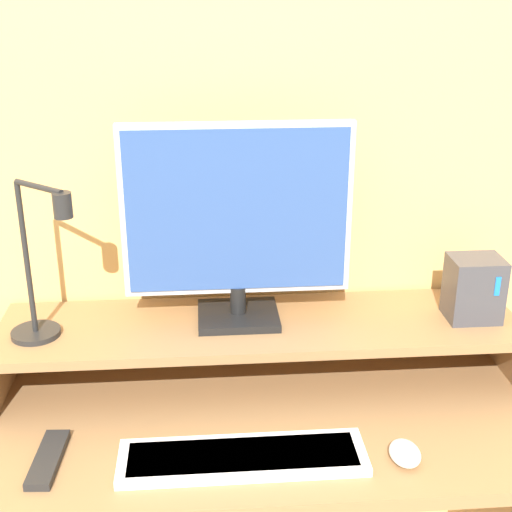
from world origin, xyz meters
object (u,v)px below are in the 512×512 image
object	(u,v)px
desk_lamp	(41,280)
keyboard	(243,457)
mouse	(405,453)
monitor	(237,221)
remote_control	(48,459)
router_dock	(474,288)

from	to	relation	value
desk_lamp	keyboard	distance (m)	0.55
desk_lamp	mouse	size ratio (longest dim) A/B	4.30
keyboard	mouse	xyz separation A→B (m)	(0.31, -0.02, 0.01)
monitor	keyboard	xyz separation A→B (m)	(-0.01, -0.33, -0.37)
desk_lamp	keyboard	xyz separation A→B (m)	(0.40, -0.26, -0.27)
desk_lamp	remote_control	bearing A→B (deg)	-82.75
keyboard	remote_control	world-z (taller)	keyboard
router_dock	mouse	size ratio (longest dim) A/B	1.78
mouse	router_dock	bearing A→B (deg)	53.72
monitor	desk_lamp	bearing A→B (deg)	-170.58
monitor	remote_control	world-z (taller)	monitor
keyboard	router_dock	bearing A→B (deg)	28.35
desk_lamp	mouse	world-z (taller)	desk_lamp
desk_lamp	mouse	distance (m)	0.82
keyboard	remote_control	bearing A→B (deg)	175.76
keyboard	monitor	bearing A→B (deg)	88.02
router_dock	keyboard	size ratio (longest dim) A/B	0.31
monitor	keyboard	bearing A→B (deg)	-91.98
monitor	mouse	bearing A→B (deg)	-49.53
monitor	remote_control	xyz separation A→B (m)	(-0.39, -0.30, -0.37)
router_dock	keyboard	xyz separation A→B (m)	(-0.54, -0.29, -0.21)
monitor	mouse	xyz separation A→B (m)	(0.30, -0.35, -0.36)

